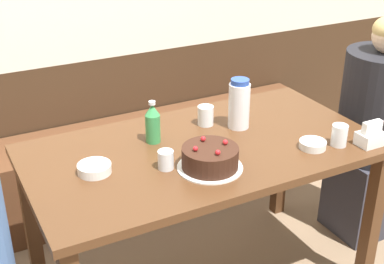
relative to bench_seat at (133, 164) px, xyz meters
The scene contains 12 objects.
bench_seat is the anchor object (origin of this frame).
dining_table 0.92m from the bench_seat, 90.00° to the right, with size 1.45×0.78×0.73m.
birthday_cake 1.14m from the bench_seat, 93.61° to the right, with size 0.25×0.25×0.11m.
water_pitcher 0.98m from the bench_seat, 72.68° to the right, with size 0.09×0.09×0.22m.
soju_bottle 0.92m from the bench_seat, 103.26° to the right, with size 0.06×0.06×0.18m.
napkin_holder 1.40m from the bench_seat, 61.35° to the right, with size 0.11×0.08×0.11m.
bowl_soup_white 1.23m from the bench_seat, 69.60° to the right, with size 0.11×0.11×0.03m.
bowl_rice_small 1.08m from the bench_seat, 119.13° to the right, with size 0.13×0.13×0.04m.
glass_water_tall 1.31m from the bench_seat, 65.09° to the right, with size 0.07×0.07×0.09m.
glass_tumbler_short 0.85m from the bench_seat, 80.19° to the right, with size 0.07×0.07×0.09m.
glass_shot_small 1.09m from the bench_seat, 102.95° to the right, with size 0.06×0.06×0.07m.
person_teal_shirt 1.33m from the bench_seat, 40.11° to the right, with size 0.38×0.38×1.16m.
Camera 1 is at (-0.94, -1.71, 1.74)m, focal length 50.00 mm.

